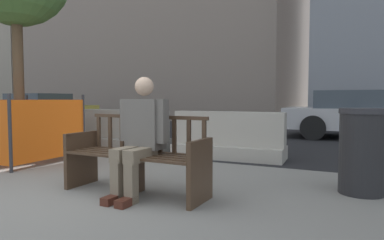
{
  "coord_description": "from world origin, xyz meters",
  "views": [
    {
      "loc": [
        2.99,
        -2.63,
        1.08
      ],
      "look_at": [
        0.77,
        2.04,
        0.75
      ],
      "focal_mm": 32.0,
      "sensor_mm": 36.0,
      "label": 1
    }
  ],
  "objects_px": {
    "construction_fence": "(20,128)",
    "trash_bin": "(362,151)",
    "jersey_barrier_centre": "(228,139)",
    "car_sedan_mid": "(367,114)",
    "car_taxi_near": "(41,110)",
    "street_bench": "(136,158)",
    "jersey_barrier_left": "(125,133)",
    "seated_person": "(140,134)"
  },
  "relations": [
    {
      "from": "jersey_barrier_centre",
      "to": "car_taxi_near",
      "type": "bearing_deg",
      "value": 158.09
    },
    {
      "from": "street_bench",
      "to": "jersey_barrier_left",
      "type": "height_order",
      "value": "street_bench"
    },
    {
      "from": "seated_person",
      "to": "jersey_barrier_left",
      "type": "distance_m",
      "value": 3.56
    },
    {
      "from": "street_bench",
      "to": "construction_fence",
      "type": "height_order",
      "value": "construction_fence"
    },
    {
      "from": "street_bench",
      "to": "jersey_barrier_left",
      "type": "bearing_deg",
      "value": 128.8
    },
    {
      "from": "jersey_barrier_centre",
      "to": "seated_person",
      "type": "bearing_deg",
      "value": -91.78
    },
    {
      "from": "street_bench",
      "to": "trash_bin",
      "type": "bearing_deg",
      "value": 25.02
    },
    {
      "from": "construction_fence",
      "to": "car_sedan_mid",
      "type": "xyz_separation_m",
      "value": [
        5.53,
        6.14,
        0.09
      ]
    },
    {
      "from": "jersey_barrier_centre",
      "to": "jersey_barrier_left",
      "type": "bearing_deg",
      "value": 178.5
    },
    {
      "from": "construction_fence",
      "to": "car_taxi_near",
      "type": "xyz_separation_m",
      "value": [
        -5.7,
        5.34,
        0.07
      ]
    },
    {
      "from": "jersey_barrier_centre",
      "to": "car_sedan_mid",
      "type": "distance_m",
      "value": 4.98
    },
    {
      "from": "construction_fence",
      "to": "trash_bin",
      "type": "bearing_deg",
      "value": 2.56
    },
    {
      "from": "seated_person",
      "to": "trash_bin",
      "type": "distance_m",
      "value": 2.5
    },
    {
      "from": "street_bench",
      "to": "jersey_barrier_left",
      "type": "relative_size",
      "value": 0.85
    },
    {
      "from": "street_bench",
      "to": "construction_fence",
      "type": "relative_size",
      "value": 1.12
    },
    {
      "from": "jersey_barrier_left",
      "to": "car_sedan_mid",
      "type": "height_order",
      "value": "car_sedan_mid"
    },
    {
      "from": "car_sedan_mid",
      "to": "trash_bin",
      "type": "bearing_deg",
      "value": -92.17
    },
    {
      "from": "jersey_barrier_left",
      "to": "car_taxi_near",
      "type": "xyz_separation_m",
      "value": [
        -6.54,
        3.51,
        0.3
      ]
    },
    {
      "from": "seated_person",
      "to": "car_sedan_mid",
      "type": "height_order",
      "value": "seated_person"
    },
    {
      "from": "construction_fence",
      "to": "car_sedan_mid",
      "type": "distance_m",
      "value": 8.27
    },
    {
      "from": "car_taxi_near",
      "to": "trash_bin",
      "type": "relative_size",
      "value": 4.39
    },
    {
      "from": "car_sedan_mid",
      "to": "trash_bin",
      "type": "distance_m",
      "value": 5.91
    },
    {
      "from": "trash_bin",
      "to": "seated_person",
      "type": "bearing_deg",
      "value": -152.74
    },
    {
      "from": "jersey_barrier_centre",
      "to": "trash_bin",
      "type": "height_order",
      "value": "trash_bin"
    },
    {
      "from": "car_sedan_mid",
      "to": "trash_bin",
      "type": "relative_size",
      "value": 4.43
    },
    {
      "from": "seated_person",
      "to": "jersey_barrier_left",
      "type": "bearing_deg",
      "value": 129.44
    },
    {
      "from": "jersey_barrier_centre",
      "to": "car_taxi_near",
      "type": "distance_m",
      "value": 9.57
    },
    {
      "from": "seated_person",
      "to": "car_sedan_mid",
      "type": "bearing_deg",
      "value": 70.93
    },
    {
      "from": "street_bench",
      "to": "jersey_barrier_centre",
      "type": "xyz_separation_m",
      "value": [
        0.18,
        2.61,
        -0.06
      ]
    },
    {
      "from": "jersey_barrier_left",
      "to": "trash_bin",
      "type": "height_order",
      "value": "trash_bin"
    },
    {
      "from": "street_bench",
      "to": "car_sedan_mid",
      "type": "bearing_deg",
      "value": 70.05
    },
    {
      "from": "car_sedan_mid",
      "to": "car_taxi_near",
      "type": "bearing_deg",
      "value": -175.89
    },
    {
      "from": "construction_fence",
      "to": "trash_bin",
      "type": "distance_m",
      "value": 5.31
    },
    {
      "from": "jersey_barrier_centre",
      "to": "car_sedan_mid",
      "type": "relative_size",
      "value": 0.47
    },
    {
      "from": "jersey_barrier_centre",
      "to": "construction_fence",
      "type": "distance_m",
      "value": 3.64
    },
    {
      "from": "seated_person",
      "to": "car_taxi_near",
      "type": "height_order",
      "value": "seated_person"
    },
    {
      "from": "street_bench",
      "to": "car_sedan_mid",
      "type": "relative_size",
      "value": 0.4
    },
    {
      "from": "construction_fence",
      "to": "car_taxi_near",
      "type": "distance_m",
      "value": 7.81
    },
    {
      "from": "street_bench",
      "to": "car_taxi_near",
      "type": "distance_m",
      "value": 10.67
    },
    {
      "from": "seated_person",
      "to": "trash_bin",
      "type": "xyz_separation_m",
      "value": [
        2.21,
        1.14,
        -0.2
      ]
    },
    {
      "from": "jersey_barrier_left",
      "to": "car_taxi_near",
      "type": "relative_size",
      "value": 0.47
    },
    {
      "from": "jersey_barrier_left",
      "to": "jersey_barrier_centre",
      "type": "bearing_deg",
      "value": -1.5
    }
  ]
}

